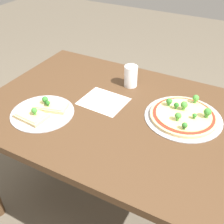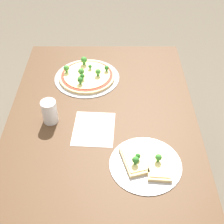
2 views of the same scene
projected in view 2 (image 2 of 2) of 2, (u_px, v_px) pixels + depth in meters
The scene contains 6 objects.
ground_plane at pixel (105, 198), 2.01m from camera, with size 8.00×8.00×0.00m, color brown.
dining_table at pixel (103, 129), 1.57m from camera, with size 1.30×0.91×0.73m.
pizza_tray_whole at pixel (87, 76), 1.73m from camera, with size 0.36×0.36×0.07m.
pizza_tray_slice at pixel (146, 163), 1.29m from camera, with size 0.30×0.30×0.06m.
drinking_cup at pixel (50, 112), 1.45m from camera, with size 0.07×0.07×0.12m, color white.
paper_menu at pixel (94, 129), 1.45m from camera, with size 0.22×0.19×0.00m, color white.
Camera 2 is at (-1.10, -0.05, 1.77)m, focal length 50.00 mm.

